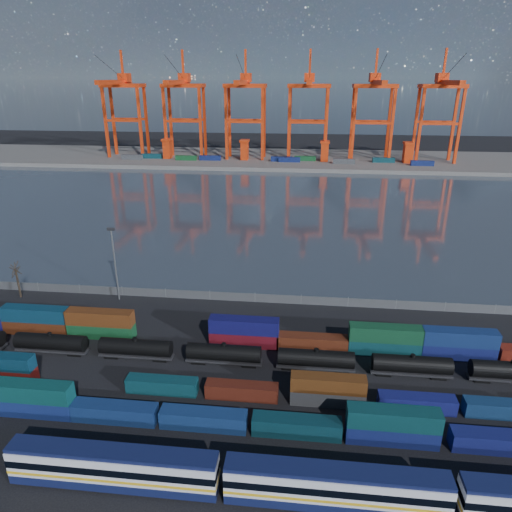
# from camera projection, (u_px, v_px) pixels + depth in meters

# --- Properties ---
(ground) EXTENTS (700.00, 700.00, 0.00)m
(ground) POSITION_uv_depth(u_px,v_px,m) (236.00, 381.00, 73.70)
(ground) COLOR black
(ground) RESTS_ON ground
(harbor_water) EXTENTS (700.00, 700.00, 0.00)m
(harbor_water) POSITION_uv_depth(u_px,v_px,m) (278.00, 208.00, 170.87)
(harbor_water) COLOR #303A46
(harbor_water) RESTS_ON ground
(far_quay) EXTENTS (700.00, 70.00, 2.00)m
(far_quay) POSITION_uv_depth(u_px,v_px,m) (289.00, 159.00, 267.69)
(far_quay) COLOR #514F4C
(far_quay) RESTS_ON ground
(distant_mountains) EXTENTS (2470.00, 1100.00, 520.00)m
(distant_mountains) POSITION_uv_depth(u_px,v_px,m) (328.00, 19.00, 1467.73)
(distant_mountains) COLOR #1E2630
(distant_mountains) RESTS_ON ground
(passenger_train) EXTENTS (77.12, 3.10, 5.32)m
(passenger_train) POSITION_uv_depth(u_px,v_px,m) (335.00, 487.00, 51.32)
(passenger_train) COLOR silver
(passenger_train) RESTS_ON ground
(container_row_south) EXTENTS (140.07, 2.48, 5.28)m
(container_row_south) POSITION_uv_depth(u_px,v_px,m) (141.00, 410.00, 64.13)
(container_row_south) COLOR #444549
(container_row_south) RESTS_ON ground
(container_row_mid) EXTENTS (140.68, 2.26, 4.82)m
(container_row_mid) POSITION_uv_depth(u_px,v_px,m) (138.00, 380.00, 70.92)
(container_row_mid) COLOR #444749
(container_row_mid) RESTS_ON ground
(container_row_north) EXTENTS (142.46, 2.56, 5.45)m
(container_row_north) POSITION_uv_depth(u_px,v_px,m) (243.00, 334.00, 82.77)
(container_row_north) COLOR #101750
(container_row_north) RESTS_ON ground
(tanker_string) EXTENTS (121.56, 2.80, 4.01)m
(tanker_string) POSITION_uv_depth(u_px,v_px,m) (179.00, 351.00, 78.17)
(tanker_string) COLOR black
(tanker_string) RESTS_ON ground
(waterfront_fence) EXTENTS (160.12, 0.12, 2.20)m
(waterfront_fence) POSITION_uv_depth(u_px,v_px,m) (255.00, 298.00, 99.24)
(waterfront_fence) COLOR #595B5E
(waterfront_fence) RESTS_ON ground
(bare_tree) EXTENTS (2.21, 2.15, 8.40)m
(bare_tree) POSITION_uv_depth(u_px,v_px,m) (17.00, 280.00, 100.35)
(bare_tree) COLOR black
(bare_tree) RESTS_ON ground
(yard_light_mast) EXTENTS (1.60, 0.40, 16.60)m
(yard_light_mast) POSITION_uv_depth(u_px,v_px,m) (115.00, 260.00, 97.39)
(yard_light_mast) COLOR slate
(yard_light_mast) RESTS_ON ground
(gantry_cranes) EXTENTS (198.09, 44.33, 60.03)m
(gantry_cranes) POSITION_uv_depth(u_px,v_px,m) (277.00, 95.00, 249.27)
(gantry_cranes) COLOR red
(gantry_cranes) RESTS_ON ground
(quay_containers) EXTENTS (172.58, 10.99, 2.60)m
(quay_containers) POSITION_uv_depth(u_px,v_px,m) (268.00, 159.00, 254.50)
(quay_containers) COLOR navy
(quay_containers) RESTS_ON far_quay
(straddle_carriers) EXTENTS (140.00, 7.00, 11.10)m
(straddle_carriers) POSITION_uv_depth(u_px,v_px,m) (284.00, 150.00, 256.19)
(straddle_carriers) COLOR red
(straddle_carriers) RESTS_ON far_quay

